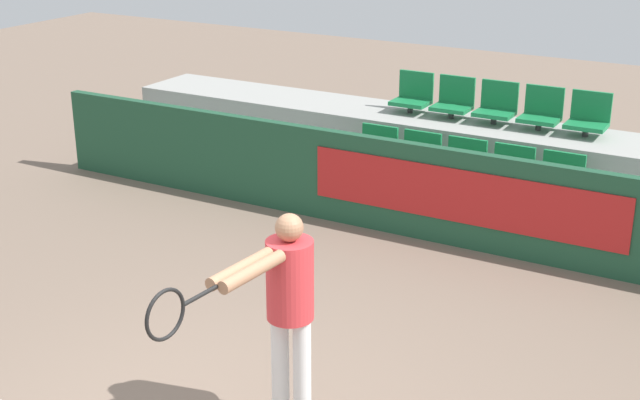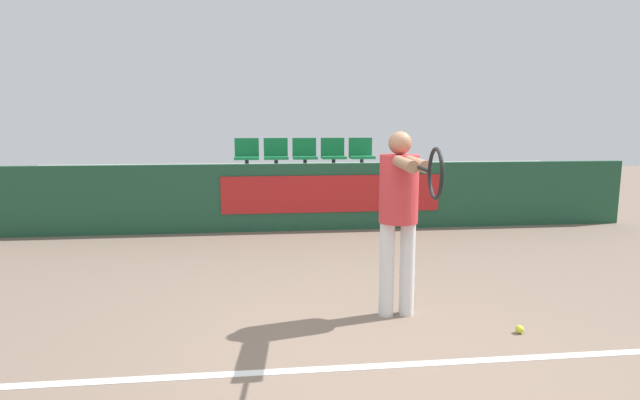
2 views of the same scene
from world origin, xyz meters
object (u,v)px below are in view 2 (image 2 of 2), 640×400
Objects in this scene: stadium_chair_0 at (245,184)px; tennis_ball at (520,329)px; stadium_chair_1 at (278,184)px; stadium_chair_2 at (310,183)px; stadium_chair_5 at (247,154)px; stadium_chair_9 at (361,153)px; stadium_chair_8 at (333,153)px; stadium_chair_6 at (276,153)px; tennis_player at (400,204)px; stadium_chair_7 at (305,153)px; stadium_chair_3 at (341,183)px; stadium_chair_4 at (372,182)px.

tennis_ball is (2.36, -4.88, -0.63)m from stadium_chair_0.
stadium_chair_1 is 1.00× the size of stadium_chair_2.
stadium_chair_9 is at bearing 0.00° from stadium_chair_5.
stadium_chair_6 is at bearing 180.00° from stadium_chair_8.
tennis_player is (-0.19, -5.48, -0.11)m from stadium_chair_8.
tennis_ball is (1.26, -5.92, -1.09)m from stadium_chair_7.
stadium_chair_5 is (-0.55, 1.04, 0.45)m from stadium_chair_1.
stadium_chair_0 and stadium_chair_1 have the same top height.
stadium_chair_3 is 0.31× the size of tennis_player.
stadium_chair_5 is (0.00, 1.04, 0.45)m from stadium_chair_0.
stadium_chair_2 and stadium_chair_4 have the same top height.
stadium_chair_2 is 1.13m from stadium_chair_7.
stadium_chair_3 is 1.26m from stadium_chair_9.
stadium_chair_7 is 0.31× the size of tennis_player.
stadium_chair_3 is 1.00× the size of stadium_chair_6.
stadium_chair_7 is at bearing 180.00° from stadium_chair_9.
stadium_chair_0 is 1.65m from stadium_chair_3.
stadium_chair_3 is 0.55m from stadium_chair_4.
stadium_chair_2 is at bearing 180.00° from stadium_chair_3.
stadium_chair_9 is at bearing 90.00° from stadium_chair_4.
stadium_chair_2 is at bearing -136.73° from stadium_chair_9.
stadium_chair_3 is at bearing -62.02° from stadium_chair_7.
stadium_chair_2 is (1.10, 0.00, 0.00)m from stadium_chair_0.
stadium_chair_6 is at bearing 136.73° from stadium_chair_3.
stadium_chair_8 reaches higher than stadium_chair_1.
stadium_chair_0 is 0.31× the size of tennis_player.
stadium_chair_9 is at bearing 0.00° from stadium_chair_7.
stadium_chair_8 reaches higher than tennis_ball.
stadium_chair_0 is at bearing 180.00° from stadium_chair_4.
stadium_chair_1 is 1.00× the size of stadium_chair_9.
stadium_chair_8 is at bearing 93.13° from tennis_player.
stadium_chair_9 is at bearing 43.27° from stadium_chair_2.
stadium_chair_8 is at bearing 117.98° from stadium_chair_4.
stadium_chair_5 is at bearing 147.89° from stadium_chair_3.
stadium_chair_2 is at bearing 99.74° from tennis_player.
stadium_chair_5 and stadium_chair_7 have the same top height.
tennis_player is at bearing -71.86° from stadium_chair_0.
stadium_chair_7 is (1.10, 1.04, 0.45)m from stadium_chair_0.
tennis_player is 1.40m from tennis_ball.
stadium_chair_4 is (0.55, 0.00, 0.00)m from stadium_chair_3.
stadium_chair_1 is 1.26m from stadium_chair_5.
stadium_chair_7 is (-0.55, 1.04, 0.45)m from stadium_chair_3.
stadium_chair_7 is (-1.10, 1.04, 0.45)m from stadium_chair_4.
stadium_chair_1 is 1.65m from stadium_chair_4.
stadium_chair_5 is at bearing 111.72° from tennis_ball.
stadium_chair_8 is 0.31× the size of tennis_player.
stadium_chair_6 and stadium_chair_7 have the same top height.
stadium_chair_6 is 1.00× the size of stadium_chair_8.
stadium_chair_3 is at bearing 98.23° from tennis_ball.
stadium_chair_3 is 2.00m from stadium_chair_5.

